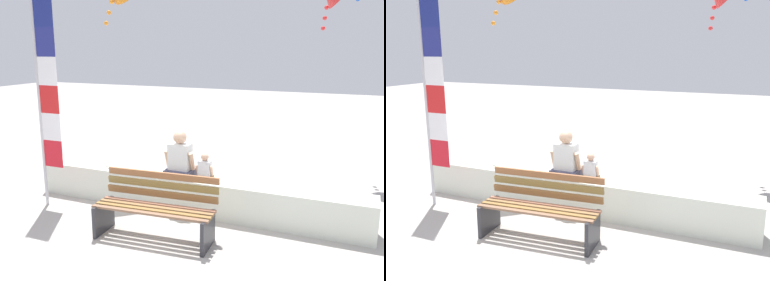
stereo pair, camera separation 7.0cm
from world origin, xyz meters
TOP-DOWN VIEW (x-y plane):
  - ground_plane at (0.00, 0.00)m, footprint 40.00×40.00m
  - seawall_ledge at (0.00, 1.29)m, footprint 5.58×0.53m
  - park_bench at (-0.05, 0.19)m, footprint 1.71×0.73m
  - person_adult at (-0.16, 1.24)m, footprint 0.49×0.36m
  - person_child at (0.26, 1.24)m, footprint 0.28×0.21m
  - flag_banner at (-2.18, 0.56)m, footprint 0.41×0.05m

SIDE VIEW (x-z plane):
  - ground_plane at x=0.00m, z-range 0.00..0.00m
  - seawall_ledge at x=0.00m, z-range 0.00..0.56m
  - park_bench at x=-0.05m, z-range -0.02..0.86m
  - person_child at x=0.26m, z-range 0.52..0.95m
  - person_adult at x=-0.16m, z-range 0.48..1.23m
  - flag_banner at x=-2.18m, z-range 0.22..3.55m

